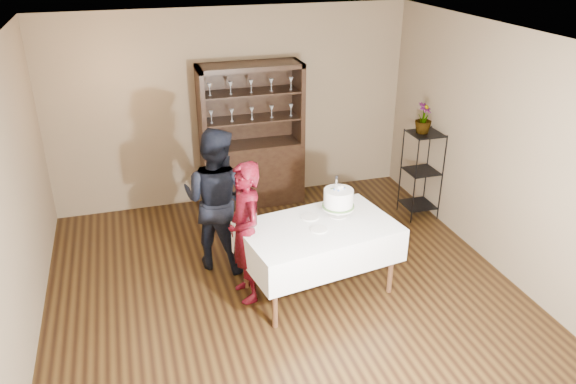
% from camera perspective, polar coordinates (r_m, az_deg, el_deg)
% --- Properties ---
extents(floor, '(5.00, 5.00, 0.00)m').
position_cam_1_polar(floor, '(6.25, -0.44, -9.89)').
color(floor, black).
rests_on(floor, ground).
extents(ceiling, '(5.00, 5.00, 0.00)m').
position_cam_1_polar(ceiling, '(5.20, -0.54, 15.29)').
color(ceiling, white).
rests_on(ceiling, back_wall).
extents(back_wall, '(5.00, 0.02, 2.70)m').
position_cam_1_polar(back_wall, '(7.88, -5.65, 8.51)').
color(back_wall, '#73614A').
rests_on(back_wall, floor).
extents(wall_left, '(0.02, 5.00, 2.70)m').
position_cam_1_polar(wall_left, '(5.51, -26.32, -1.64)').
color(wall_left, '#73614A').
rests_on(wall_left, floor).
extents(wall_right, '(0.02, 5.00, 2.70)m').
position_cam_1_polar(wall_right, '(6.68, 20.62, 3.89)').
color(wall_right, '#73614A').
rests_on(wall_right, floor).
extents(china_hutch, '(1.40, 0.48, 2.00)m').
position_cam_1_polar(china_hutch, '(7.91, -3.66, 3.39)').
color(china_hutch, black).
rests_on(china_hutch, floor).
extents(plant_etagere, '(0.42, 0.42, 1.20)m').
position_cam_1_polar(plant_etagere, '(7.73, 13.40, 2.09)').
color(plant_etagere, black).
rests_on(plant_etagere, floor).
extents(cake_table, '(1.72, 1.22, 0.79)m').
position_cam_1_polar(cake_table, '(5.94, 3.11, -5.03)').
color(cake_table, white).
rests_on(cake_table, floor).
extents(woman, '(0.43, 0.60, 1.54)m').
position_cam_1_polar(woman, '(5.78, -4.33, -4.15)').
color(woman, '#370508').
rests_on(woman, floor).
extents(man, '(1.03, 0.99, 1.68)m').
position_cam_1_polar(man, '(6.35, -7.30, -0.73)').
color(man, black).
rests_on(man, floor).
extents(cake, '(0.41, 0.41, 0.49)m').
position_cam_1_polar(cake, '(5.98, 5.15, -0.77)').
color(cake, silver).
rests_on(cake, cake_table).
extents(plate_near, '(0.18, 0.18, 0.01)m').
position_cam_1_polar(plate_near, '(5.77, 3.15, -3.80)').
color(plate_near, silver).
rests_on(plate_near, cake_table).
extents(plate_far, '(0.25, 0.25, 0.01)m').
position_cam_1_polar(plate_far, '(6.00, 2.24, -2.54)').
color(plate_far, silver).
rests_on(plate_far, cake_table).
extents(potted_plant, '(0.31, 0.31, 0.40)m').
position_cam_1_polar(potted_plant, '(7.48, 13.62, 7.30)').
color(potted_plant, '#466F35').
rests_on(potted_plant, plant_etagere).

